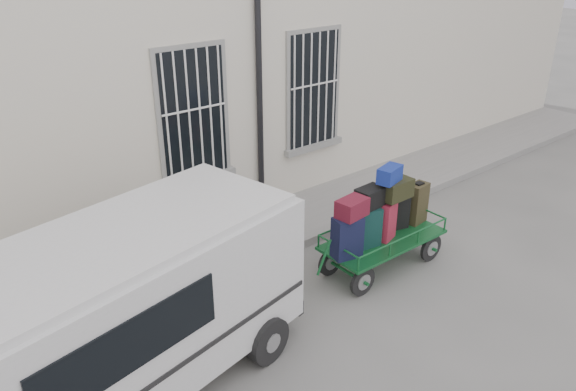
% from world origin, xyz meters
% --- Properties ---
extents(ground, '(80.00, 80.00, 0.00)m').
position_xyz_m(ground, '(0.00, 0.00, 0.00)').
color(ground, '#60605C').
rests_on(ground, ground).
extents(building, '(24.00, 5.15, 6.00)m').
position_xyz_m(building, '(0.00, 5.50, 3.00)').
color(building, beige).
rests_on(building, ground).
extents(sidewalk, '(24.00, 1.70, 0.15)m').
position_xyz_m(sidewalk, '(0.00, 2.20, 0.07)').
color(sidewalk, gray).
rests_on(sidewalk, ground).
extents(luggage_cart, '(2.48, 0.99, 1.79)m').
position_xyz_m(luggage_cart, '(1.20, 0.09, 0.87)').
color(luggage_cart, black).
rests_on(luggage_cart, ground).
extents(van, '(4.46, 2.52, 2.12)m').
position_xyz_m(van, '(-3.04, 0.09, 1.22)').
color(van, silver).
rests_on(van, ground).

